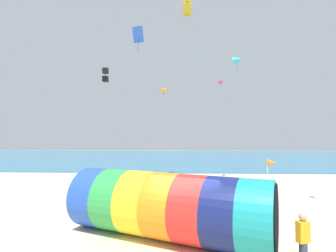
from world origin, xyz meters
TOP-DOWN VIEW (x-y plane):
  - ground_plane at (0.00, 0.00)m, footprint 120.00×120.00m
  - sea at (0.00, 37.85)m, footprint 120.00×40.00m
  - giant_inflatable_tube at (-0.63, 0.33)m, footprint 8.39×5.49m
  - kite_handler at (3.57, -1.97)m, footprint 0.41×0.32m
  - kite_yellow_box at (0.35, 4.80)m, footprint 0.49×0.49m
  - kite_cyan_delta at (5.98, 17.03)m, footprint 1.27×1.23m
  - kite_magenta_parafoil at (3.67, 13.68)m, footprint 0.59×1.16m
  - kite_blue_diamond at (-4.04, 14.72)m, footprint 1.11×0.67m
  - kite_black_box at (-5.91, 10.18)m, footprint 0.41×0.41m
  - kite_orange_parafoil at (-1.58, 15.11)m, footprint 0.90×1.32m
  - beach_flag at (4.67, 3.78)m, footprint 0.47×0.36m

SIDE VIEW (x-z plane):
  - ground_plane at x=0.00m, z-range 0.00..0.00m
  - sea at x=0.00m, z-range 0.00..0.10m
  - kite_handler at x=3.57m, z-range 0.02..1.74m
  - giant_inflatable_tube at x=-0.63m, z-range 0.00..2.56m
  - beach_flag at x=4.67m, z-range 1.09..3.90m
  - kite_orange_parafoil at x=-1.58m, z-range 8.09..8.73m
  - kite_black_box at x=-5.91m, z-range 8.24..9.39m
  - kite_magenta_parafoil at x=3.67m, z-range 8.61..9.17m
  - kite_yellow_box at x=0.35m, z-range 10.97..12.36m
  - kite_cyan_delta at x=5.98m, z-range 11.06..12.72m
  - kite_blue_diamond at x=-4.04m, z-range 12.49..15.01m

